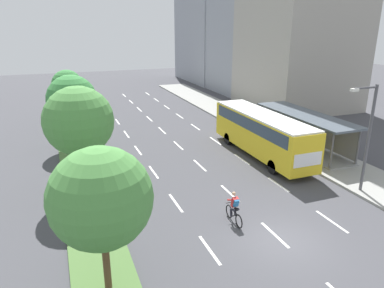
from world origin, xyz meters
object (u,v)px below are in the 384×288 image
bus_shelter (307,127)px  cyclist (234,209)px  median_tree_third (72,100)px  median_tree_second (79,121)px  streetlight (367,132)px  median_tree_nearest (101,198)px  bus (262,130)px  median_tree_fourth (67,85)px

bus_shelter → cyclist: bus_shelter is taller
median_tree_third → median_tree_second: bearing=-90.7°
median_tree_second → streetlight: streetlight is taller
bus_shelter → median_tree_nearest: (-17.74, -11.04, 2.08)m
bus_shelter → median_tree_third: bearing=158.6°
median_tree_second → median_tree_third: 9.00m
median_tree_third → streetlight: bearing=-43.6°
cyclist → median_tree_third: 17.02m
bus_shelter → bus: 4.28m
median_tree_second → median_tree_third: size_ratio=1.08×
bus_shelter → cyclist: bearing=-142.6°
median_tree_nearest → streetlight: streetlight is taller
median_tree_third → streetlight: streetlight is taller
cyclist → median_tree_nearest: bearing=-158.4°
bus_shelter → median_tree_second: 18.09m
bus_shelter → median_tree_third: median_tree_third is taller
median_tree_fourth → streetlight: streetlight is taller
cyclist → median_tree_second: (-6.89, 6.26, 3.78)m
median_tree_fourth → streetlight: 28.42m
bus_shelter → median_tree_fourth: size_ratio=1.87×
bus_shelter → bus: size_ratio=0.89×
median_tree_second → cyclist: bearing=-42.3°
bus_shelter → median_tree_second: (-17.77, -2.05, 2.70)m
bus → median_tree_second: median_tree_second is taller
median_tree_nearest → bus: bearing=39.3°
median_tree_fourth → streetlight: bearing=-56.9°
median_tree_fourth → median_tree_third: bearing=-90.2°
streetlight → median_tree_nearest: bearing=-168.6°
median_tree_nearest → median_tree_third: median_tree_third is taller
median_tree_second → median_tree_fourth: 17.99m
cyclist → median_tree_fourth: (-6.76, 24.24, 3.15)m
median_tree_fourth → cyclist: bearing=-74.4°
median_tree_second → median_tree_fourth: median_tree_second is taller
cyclist → median_tree_second: 10.05m
bus_shelter → median_tree_nearest: median_tree_nearest is taller
cyclist → median_tree_second: size_ratio=0.28×
median_tree_third → median_tree_nearest: bearing=-90.2°
median_tree_nearest → median_tree_fourth: bearing=89.8°
streetlight → bus_shelter: bearing=75.0°
median_tree_second → streetlight: size_ratio=1.00×
median_tree_nearest → median_tree_third: (0.07, 17.97, 0.17)m
median_tree_nearest → cyclist: bearing=21.6°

